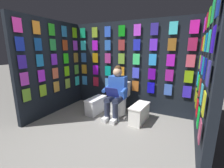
% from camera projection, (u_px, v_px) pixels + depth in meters
% --- Properties ---
extents(ground_plane, '(30.00, 30.00, 0.00)m').
position_uv_depth(ground_plane, '(84.00, 150.00, 2.39)').
color(ground_plane, gray).
extents(display_wall_back, '(3.24, 0.14, 2.23)m').
position_uv_depth(display_wall_back, '(130.00, 67.00, 3.87)').
color(display_wall_back, black).
rests_on(display_wall_back, ground).
extents(display_wall_left, '(0.14, 1.94, 2.23)m').
position_uv_depth(display_wall_left, '(207.00, 79.00, 2.28)').
color(display_wall_left, black).
rests_on(display_wall_left, ground).
extents(display_wall_right, '(0.14, 1.94, 2.23)m').
position_uv_depth(display_wall_right, '(52.00, 67.00, 3.69)').
color(display_wall_right, black).
rests_on(display_wall_right, ground).
extents(toilet, '(0.41, 0.56, 0.77)m').
position_uv_depth(toilet, '(119.00, 100.00, 3.75)').
color(toilet, white).
rests_on(toilet, ground).
extents(person_reading, '(0.53, 0.69, 1.19)m').
position_uv_depth(person_reading, '(116.00, 92.00, 3.49)').
color(person_reading, blue).
rests_on(person_reading, ground).
extents(comic_longbox_near, '(0.32, 0.64, 0.39)m').
position_uv_depth(comic_longbox_near, '(139.00, 113.00, 3.30)').
color(comic_longbox_near, white).
rests_on(comic_longbox_near, ground).
extents(comic_longbox_far, '(0.29, 0.64, 0.38)m').
position_uv_depth(comic_longbox_far, '(96.00, 105.00, 3.78)').
color(comic_longbox_far, silver).
rests_on(comic_longbox_far, ground).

